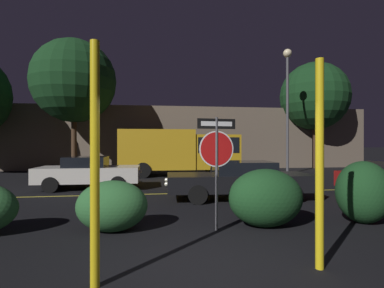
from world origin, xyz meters
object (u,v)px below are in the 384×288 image
(yellow_pole_left, at_px, (95,164))
(tree_1, at_px, (314,96))
(yellow_pole_right, at_px, (320,164))
(passing_car_1, at_px, (89,172))
(delivery_truck, at_px, (181,150))
(street_lamp, at_px, (287,89))
(stop_sign, at_px, (217,150))
(tree_2, at_px, (74,81))
(hedge_bush_1, at_px, (112,206))
(passing_car_2, at_px, (240,179))
(hedge_bush_2, at_px, (266,198))
(hedge_bush_3, at_px, (363,192))

(yellow_pole_left, height_order, tree_1, tree_1)
(yellow_pole_right, bearing_deg, yellow_pole_left, -177.80)
(passing_car_1, height_order, delivery_truck, delivery_truck)
(yellow_pole_right, relative_size, street_lamp, 0.41)
(stop_sign, relative_size, tree_2, 0.29)
(passing_car_1, relative_size, tree_2, 0.50)
(hedge_bush_1, distance_m, passing_car_2, 5.02)
(hedge_bush_2, relative_size, hedge_bush_3, 1.16)
(yellow_pole_left, distance_m, passing_car_1, 9.03)
(hedge_bush_2, xyz_separation_m, tree_2, (-7.25, 13.02, 5.11))
(hedge_bush_3, bearing_deg, hedge_bush_2, 179.49)
(hedge_bush_1, height_order, passing_car_2, passing_car_2)
(hedge_bush_2, xyz_separation_m, passing_car_2, (0.45, 3.37, 0.00))
(yellow_pole_left, distance_m, tree_1, 22.08)
(passing_car_2, xyz_separation_m, tree_2, (-7.70, 9.66, 5.10))
(yellow_pole_right, height_order, tree_2, tree_2)
(yellow_pole_left, bearing_deg, tree_2, 104.43)
(street_lamp, distance_m, tree_1, 5.81)
(stop_sign, distance_m, passing_car_1, 7.68)
(hedge_bush_3, bearing_deg, passing_car_1, 139.32)
(hedge_bush_2, bearing_deg, hedge_bush_1, 178.12)
(delivery_truck, height_order, tree_1, tree_1)
(street_lamp, height_order, tree_1, tree_1)
(hedge_bush_2, distance_m, tree_2, 15.76)
(hedge_bush_1, distance_m, passing_car_1, 6.52)
(hedge_bush_2, xyz_separation_m, hedge_bush_3, (2.40, -0.02, 0.08))
(passing_car_1, height_order, tree_1, tree_1)
(yellow_pole_left, relative_size, yellow_pole_right, 1.02)
(stop_sign, xyz_separation_m, hedge_bush_3, (3.56, 0.10, -0.99))
(hedge_bush_1, height_order, hedge_bush_3, hedge_bush_3)
(tree_1, bearing_deg, hedge_bush_1, -131.88)
(tree_2, bearing_deg, hedge_bush_3, -53.50)
(yellow_pole_right, relative_size, delivery_truck, 0.45)
(yellow_pole_left, distance_m, hedge_bush_2, 4.18)
(stop_sign, xyz_separation_m, tree_1, (11.04, 15.02, 3.76))
(hedge_bush_3, height_order, tree_1, tree_1)
(tree_1, bearing_deg, hedge_bush_3, -116.65)
(yellow_pole_right, height_order, street_lamp, street_lamp)
(yellow_pole_right, distance_m, passing_car_2, 5.74)
(hedge_bush_3, bearing_deg, tree_2, 126.50)
(hedge_bush_1, relative_size, tree_1, 0.19)
(hedge_bush_1, bearing_deg, tree_2, 106.74)
(passing_car_1, bearing_deg, delivery_truck, 138.15)
(hedge_bush_1, xyz_separation_m, passing_car_1, (-1.70, 6.29, 0.14))
(yellow_pole_left, bearing_deg, tree_1, 52.71)
(tree_1, bearing_deg, stop_sign, -126.32)
(street_lamp, bearing_deg, passing_car_2, -125.36)
(stop_sign, height_order, delivery_truck, delivery_truck)
(hedge_bush_3, bearing_deg, street_lamp, 72.88)
(yellow_pole_left, xyz_separation_m, hedge_bush_1, (-0.09, 2.51, -1.06))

